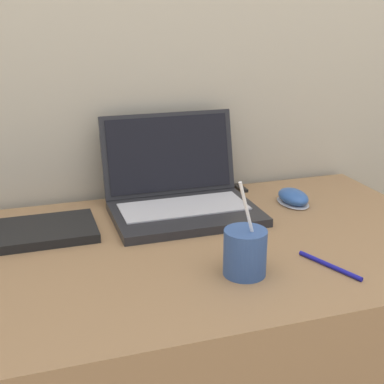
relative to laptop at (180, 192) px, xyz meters
name	(u,v)px	position (x,y,z in m)	size (l,w,h in m)	color
wall_back	(172,2)	(0.04, 0.18, 0.44)	(7.00, 0.04, 2.50)	#BCB299
laptop	(180,192)	(0.00, 0.00, 0.00)	(0.34, 0.29, 0.22)	#232326
drink_cup	(245,251)	(0.02, -0.35, 0.00)	(0.08, 0.08, 0.19)	#33518C
computer_mouse	(293,198)	(0.29, -0.04, -0.03)	(0.07, 0.11, 0.04)	#B2B2B7
usb_stick	(241,188)	(0.20, 0.10, -0.04)	(0.02, 0.06, 0.01)	black
pen	(330,265)	(0.19, -0.38, -0.04)	(0.06, 0.14, 0.01)	#191999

